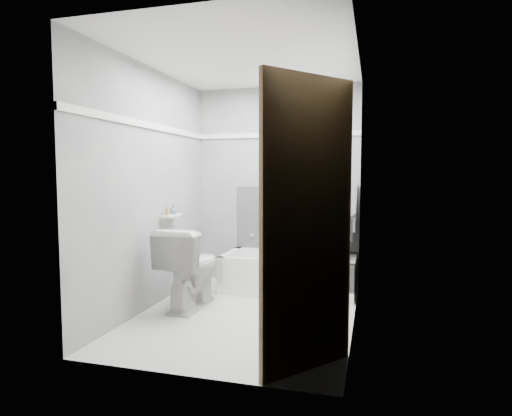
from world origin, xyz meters
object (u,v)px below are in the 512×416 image
(door, at_px, (343,232))
(soap_bottle_b, at_px, (173,210))
(office_chair, at_px, (325,233))
(soap_bottle_a, at_px, (167,210))
(bathtub, at_px, (289,273))
(toilet, at_px, (190,268))

(door, height_order, soap_bottle_b, door)
(office_chair, xyz_separation_m, soap_bottle_a, (-1.58, -0.71, 0.28))
(bathtub, bearing_deg, toilet, -135.68)
(bathtub, xyz_separation_m, soap_bottle_b, (-1.17, -0.55, 0.75))
(toilet, bearing_deg, door, 141.21)
(toilet, relative_size, soap_bottle_a, 8.76)
(bathtub, height_order, door, door)
(soap_bottle_a, height_order, soap_bottle_b, same)
(bathtub, relative_size, toilet, 1.83)
(door, bearing_deg, soap_bottle_b, 139.10)
(bathtub, distance_m, soap_bottle_b, 1.49)
(toilet, height_order, door, door)
(toilet, bearing_deg, soap_bottle_b, -39.54)
(office_chair, distance_m, door, 2.28)
(office_chair, height_order, soap_bottle_b, office_chair)
(bathtub, relative_size, office_chair, 1.34)
(bathtub, bearing_deg, soap_bottle_b, -154.95)
(toilet, bearing_deg, soap_bottle_a, -22.14)
(bathtub, distance_m, door, 2.46)
(bathtub, distance_m, office_chair, 0.62)
(bathtub, xyz_separation_m, office_chair, (0.41, 0.03, 0.47))
(toilet, distance_m, door, 2.20)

